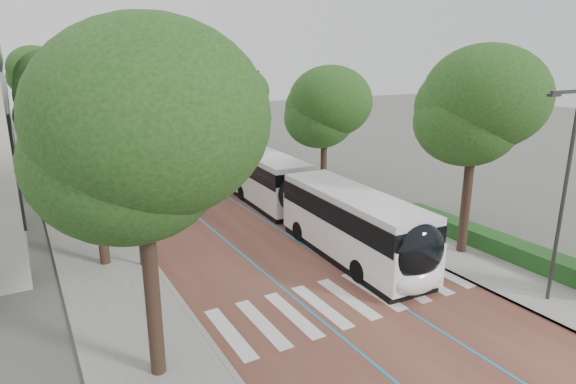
% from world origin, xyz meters
% --- Properties ---
extents(ground, '(160.00, 160.00, 0.00)m').
position_xyz_m(ground, '(0.00, 0.00, 0.00)').
color(ground, '#51544C').
rests_on(ground, ground).
extents(road, '(11.00, 140.00, 0.02)m').
position_xyz_m(road, '(0.00, 40.00, 0.01)').
color(road, '#582D27').
rests_on(road, ground).
extents(sidewalk_left, '(4.00, 140.00, 0.12)m').
position_xyz_m(sidewalk_left, '(-7.50, 40.00, 0.06)').
color(sidewalk_left, gray).
rests_on(sidewalk_left, ground).
extents(sidewalk_right, '(4.00, 140.00, 0.12)m').
position_xyz_m(sidewalk_right, '(7.50, 40.00, 0.06)').
color(sidewalk_right, gray).
rests_on(sidewalk_right, ground).
extents(kerb_left, '(0.20, 140.00, 0.14)m').
position_xyz_m(kerb_left, '(-5.60, 40.00, 0.06)').
color(kerb_left, gray).
rests_on(kerb_left, ground).
extents(kerb_right, '(0.20, 140.00, 0.14)m').
position_xyz_m(kerb_right, '(5.60, 40.00, 0.06)').
color(kerb_right, gray).
rests_on(kerb_right, ground).
extents(zebra_crossing, '(10.55, 3.60, 0.01)m').
position_xyz_m(zebra_crossing, '(0.20, 1.00, 0.03)').
color(zebra_crossing, silver).
rests_on(zebra_crossing, ground).
extents(lane_line_left, '(0.12, 126.00, 0.01)m').
position_xyz_m(lane_line_left, '(-1.60, 40.00, 0.02)').
color(lane_line_left, teal).
rests_on(lane_line_left, road).
extents(lane_line_right, '(0.12, 126.00, 0.01)m').
position_xyz_m(lane_line_right, '(1.60, 40.00, 0.02)').
color(lane_line_right, teal).
rests_on(lane_line_right, road).
extents(hedge, '(1.20, 14.00, 0.80)m').
position_xyz_m(hedge, '(9.10, 0.00, 0.52)').
color(hedge, '#18471B').
rests_on(hedge, sidewalk_right).
extents(streetlight_near, '(1.82, 0.20, 8.00)m').
position_xyz_m(streetlight_near, '(6.62, -3.00, 4.82)').
color(streetlight_near, '#323234').
rests_on(streetlight_near, sidewalk_right).
extents(streetlight_far, '(1.82, 0.20, 8.00)m').
position_xyz_m(streetlight_far, '(6.62, 22.00, 4.82)').
color(streetlight_far, '#323234').
rests_on(streetlight_far, sidewalk_right).
extents(lamp_post_left, '(0.14, 0.14, 8.00)m').
position_xyz_m(lamp_post_left, '(-6.10, 8.00, 4.12)').
color(lamp_post_left, '#323234').
rests_on(lamp_post_left, sidewalk_left).
extents(trees_left, '(6.37, 61.26, 9.90)m').
position_xyz_m(trees_left, '(-7.50, 25.30, 6.72)').
color(trees_left, black).
rests_on(trees_left, ground).
extents(trees_right, '(5.53, 47.30, 9.17)m').
position_xyz_m(trees_right, '(7.70, 20.21, 6.17)').
color(trees_right, black).
rests_on(trees_right, ground).
extents(lead_bus, '(3.52, 18.51, 3.20)m').
position_xyz_m(lead_bus, '(2.94, 7.99, 1.63)').
color(lead_bus, black).
rests_on(lead_bus, ground).
extents(bus_queued_0, '(2.95, 12.48, 3.20)m').
position_xyz_m(bus_queued_0, '(2.28, 24.02, 1.62)').
color(bus_queued_0, white).
rests_on(bus_queued_0, ground).
extents(bus_queued_1, '(2.87, 12.46, 3.20)m').
position_xyz_m(bus_queued_1, '(2.55, 37.69, 1.62)').
color(bus_queued_1, white).
rests_on(bus_queued_1, ground).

